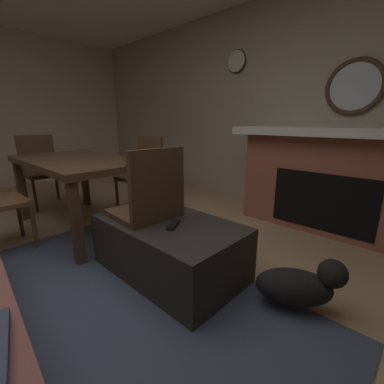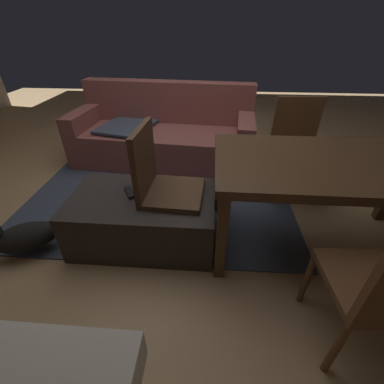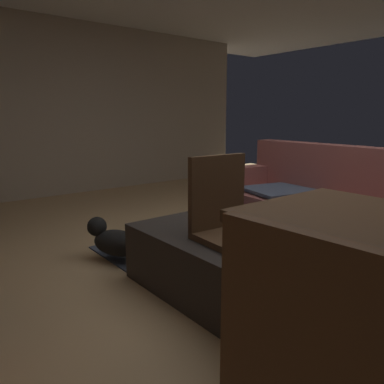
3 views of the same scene
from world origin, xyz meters
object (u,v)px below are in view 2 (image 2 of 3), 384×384
at_px(dining_chair_north, 295,143).
at_px(couch, 164,135).
at_px(ottoman_coffee_table, 144,218).
at_px(dining_chair_west, 160,181).
at_px(small_dog, 20,236).
at_px(tv_remote, 130,192).
at_px(dining_table, 331,172).

bearing_deg(dining_chair_north, couch, 156.30).
xyz_separation_m(ottoman_coffee_table, dining_chair_west, (0.14, 0.05, 0.32)).
xyz_separation_m(couch, dining_chair_north, (1.40, -0.62, 0.20)).
xyz_separation_m(couch, small_dog, (-0.79, -1.73, -0.14)).
relative_size(tv_remote, dining_chair_north, 0.17).
xyz_separation_m(dining_table, dining_chair_west, (-1.18, 0.01, -0.13)).
relative_size(couch, ottoman_coffee_table, 2.01).
xyz_separation_m(dining_chair_north, small_dog, (-2.19, -1.11, -0.35)).
height_order(ottoman_coffee_table, small_dog, ottoman_coffee_table).
relative_size(dining_table, dining_chair_west, 1.69).
bearing_deg(dining_table, dining_chair_north, 90.18).
relative_size(ottoman_coffee_table, dining_table, 0.69).
height_order(tv_remote, small_dog, tv_remote).
bearing_deg(tv_remote, couch, 59.86).
bearing_deg(couch, small_dog, -114.69).
xyz_separation_m(dining_table, dining_chair_north, (-0.00, 0.82, -0.13)).
relative_size(couch, small_dog, 4.43).
bearing_deg(ottoman_coffee_table, small_dog, -164.29).
bearing_deg(ottoman_coffee_table, tv_remote, 158.40).
xyz_separation_m(ottoman_coffee_table, small_dog, (-0.88, -0.25, -0.03)).
bearing_deg(couch, dining_chair_west, -81.11).
distance_m(ottoman_coffee_table, tv_remote, 0.24).
bearing_deg(small_dog, couch, 65.31).
bearing_deg(dining_table, tv_remote, -179.86).
height_order(couch, dining_chair_north, dining_chair_north).
xyz_separation_m(tv_remote, small_dog, (-0.78, -0.29, -0.24)).
distance_m(dining_chair_west, dining_chair_north, 1.43).
distance_m(ottoman_coffee_table, dining_chair_west, 0.35).
bearing_deg(dining_chair_north, tv_remote, -149.80).
height_order(dining_chair_north, small_dog, dining_chair_north).
height_order(ottoman_coffee_table, tv_remote, tv_remote).
distance_m(ottoman_coffee_table, small_dog, 0.91).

